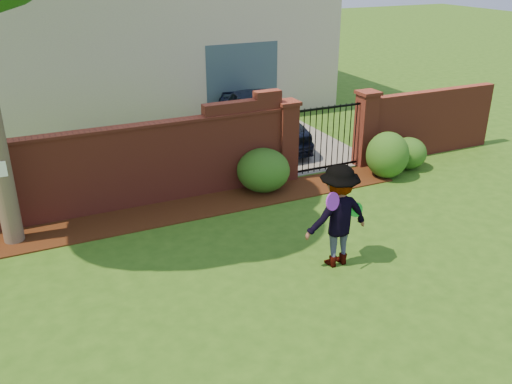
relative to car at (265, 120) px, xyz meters
name	(u,v)px	position (x,y,z in m)	size (l,w,h in m)	color
ground	(270,288)	(-3.03, -6.41, -0.72)	(80.00, 80.00, 0.01)	#2B5214
mulch_bed	(155,215)	(-3.98, -3.07, -0.70)	(11.10, 1.08, 0.03)	#321609
brick_wall	(91,171)	(-5.04, -2.41, 0.21)	(8.70, 0.31, 2.16)	maroon
brick_wall_return	(429,123)	(3.57, -2.41, 0.13)	(4.00, 0.25, 1.70)	maroon
pillar_left	(286,140)	(-0.63, -2.41, 0.24)	(0.50, 0.50, 1.88)	maroon
pillar_right	(366,128)	(1.57, -2.41, 0.24)	(0.50, 0.50, 1.88)	maroon
iron_gate	(327,138)	(0.47, -2.41, 0.14)	(1.78, 0.03, 1.60)	black
driveway	(256,128)	(0.47, 1.59, -0.71)	(3.20, 8.00, 0.01)	slate
house	(135,11)	(-2.02, 5.58, 2.44)	(12.40, 6.40, 6.30)	beige
car	(265,120)	(0.00, 0.00, 0.00)	(1.70, 4.21, 1.44)	black
paper_notice	(1,169)	(-6.63, -3.20, 0.78)	(0.20, 0.01, 0.28)	white
shrub_left	(263,170)	(-1.41, -2.81, -0.23)	(1.18, 1.18, 0.97)	#1A4D17
shrub_middle	(387,155)	(1.59, -3.32, -0.16)	(1.01, 1.01, 1.11)	#1A4D17
shrub_right	(409,153)	(2.44, -3.06, -0.33)	(0.87, 0.87, 0.78)	#1A4D17
man	(339,217)	(-1.66, -6.21, 0.18)	(1.16, 0.67, 1.80)	gray
frisbee_purple	(333,201)	(-1.94, -6.42, 0.60)	(0.29, 0.29, 0.03)	purple
frisbee_green	(356,210)	(-1.35, -6.25, 0.26)	(0.25, 0.25, 0.02)	green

